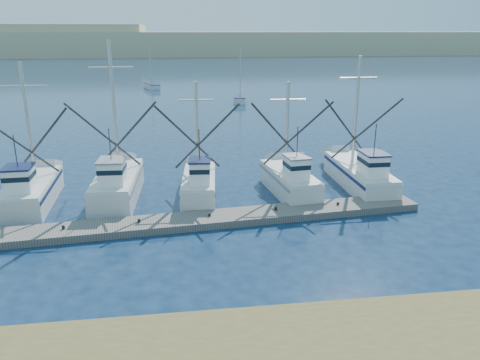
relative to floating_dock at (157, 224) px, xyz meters
name	(u,v)px	position (x,y,z in m)	size (l,w,h in m)	color
ground	(328,271)	(7.99, -6.15, -0.21)	(500.00, 500.00, 0.00)	#0B1D33
floating_dock	(157,224)	(0.00, 0.00, 0.00)	(31.77, 2.12, 0.42)	slate
dune_ridge	(188,43)	(7.99, 203.85, 4.79)	(360.00, 60.00, 10.00)	tan
trawler_fleet	(152,185)	(-0.46, 4.94, 0.76)	(30.90, 8.86, 10.11)	silver
sailboat_near	(240,98)	(11.39, 48.24, 0.28)	(2.86, 6.99, 8.10)	silver
sailboat_far	(152,86)	(-3.18, 67.43, 0.28)	(3.47, 6.56, 8.10)	silver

